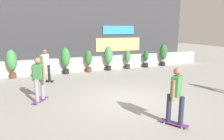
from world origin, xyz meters
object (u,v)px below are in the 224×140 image
Objects in this scene: potted_plant_7 at (146,58)px; skater_foreground at (176,94)px; potted_plant_4 at (89,60)px; potted_plant_1 at (12,62)px; potted_plant_3 at (66,59)px; potted_plant_8 at (163,53)px; skater_by_wall_right at (39,78)px; potted_plant_6 at (128,59)px; skater_mid_plaza at (46,64)px; potted_plant_2 at (41,65)px; potted_plant_5 at (109,56)px.

skater_foreground reaches higher than potted_plant_7.
potted_plant_1 is at bearing -180.00° from potted_plant_4.
potted_plant_4 is (1.43, 0.00, -0.16)m from potted_plant_3.
potted_plant_8 is 9.99m from skater_by_wall_right.
potted_plant_8 is at bearing 55.54° from skater_foreground.
potted_plant_3 is at bearing -180.00° from potted_plant_4.
skater_by_wall_right is (-3.20, -4.50, 0.16)m from potted_plant_4.
skater_by_wall_right is at bearing -125.36° from potted_plant_4.
potted_plant_3 is at bearing -180.00° from potted_plant_8.
potted_plant_6 is 8.39m from skater_foreground.
potted_plant_3 is 2.00m from skater_mid_plaza.
skater_mid_plaza is (-2.72, -1.54, 0.16)m from potted_plant_4.
potted_plant_2 is at bearing 85.63° from skater_by_wall_right.
potted_plant_6 is 0.75× the size of skater_mid_plaza.
potted_plant_1 is 1.29× the size of potted_plant_2.
potted_plant_6 is (7.15, 0.00, -0.24)m from potted_plant_1.
potted_plant_4 reaches higher than potted_plant_7.
potted_plant_1 and potted_plant_3 have the same top height.
potted_plant_1 is 5.74m from potted_plant_5.
potted_plant_7 is at bearing 0.00° from potted_plant_6.
skater_mid_plaza is at bearing -150.48° from potted_plant_4.
potted_plant_5 reaches higher than potted_plant_4.
potted_plant_2 is 8.57m from skater_foreground.
potted_plant_5 is 0.95× the size of skater_mid_plaza.
potted_plant_6 is (5.62, -0.00, 0.03)m from potted_plant_2.
potted_plant_2 is 1.01× the size of potted_plant_7.
potted_plant_3 is at bearing -0.00° from potted_plant_2.
potted_plant_5 is (2.80, 0.00, 0.00)m from potted_plant_3.
potted_plant_3 is 7.15m from potted_plant_8.
potted_plant_4 is 0.81× the size of skater_by_wall_right.
skater_by_wall_right is (-1.76, -4.50, -0.00)m from potted_plant_3.
skater_mid_plaza is (-4.08, -1.54, -0.00)m from potted_plant_5.
skater_mid_plaza is at bearing -167.51° from potted_plant_7.
potted_plant_4 is 1.37m from potted_plant_5.
potted_plant_8 reaches higher than potted_plant_6.
potted_plant_2 is 8.58m from potted_plant_8.
skater_by_wall_right and skater_mid_plaza have the same top height.
skater_by_wall_right is 4.89m from skater_foreground.
potted_plant_3 is 1.16× the size of potted_plant_4.
potted_plant_4 is 5.53m from skater_by_wall_right.
potted_plant_3 is at bearing -180.00° from potted_plant_6.
potted_plant_4 is 3.13m from skater_mid_plaza.
skater_by_wall_right is at bearing -153.20° from potted_plant_8.
potted_plant_4 reaches higher than potted_plant_2.
potted_plant_7 is (4.23, 0.00, -0.12)m from potted_plant_4.
potted_plant_2 is 0.73× the size of skater_foreground.
potted_plant_5 is 1.26× the size of potted_plant_6.
skater_foreground and skater_mid_plaza have the same top height.
skater_foreground is at bearing -78.19° from potted_plant_3.
potted_plant_6 reaches higher than potted_plant_2.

